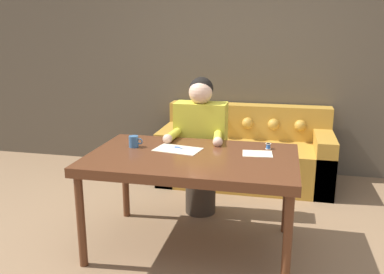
{
  "coord_description": "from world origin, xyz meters",
  "views": [
    {
      "loc": [
        0.5,
        -2.73,
        1.65
      ],
      "look_at": [
        -0.16,
        0.22,
        0.86
      ],
      "focal_mm": 38.0,
      "sensor_mm": 36.0,
      "label": 1
    }
  ],
  "objects_px": {
    "dining_table": "(192,164)",
    "couch": "(246,155)",
    "person": "(201,145)",
    "scissors": "(180,148)",
    "mug": "(134,142)",
    "thread_spool": "(268,146)"
  },
  "relations": [
    {
      "from": "couch",
      "to": "mug",
      "type": "distance_m",
      "value": 1.74
    },
    {
      "from": "couch",
      "to": "scissors",
      "type": "xyz_separation_m",
      "value": [
        -0.39,
        -1.44,
        0.46
      ]
    },
    {
      "from": "person",
      "to": "thread_spool",
      "type": "distance_m",
      "value": 0.72
    },
    {
      "from": "scissors",
      "to": "mug",
      "type": "relative_size",
      "value": 1.73
    },
    {
      "from": "scissors",
      "to": "thread_spool",
      "type": "xyz_separation_m",
      "value": [
        0.67,
        0.14,
        0.02
      ]
    },
    {
      "from": "scissors",
      "to": "thread_spool",
      "type": "distance_m",
      "value": 0.69
    },
    {
      "from": "person",
      "to": "dining_table",
      "type": "bearing_deg",
      "value": -84.22
    },
    {
      "from": "couch",
      "to": "mug",
      "type": "bearing_deg",
      "value": -117.08
    },
    {
      "from": "couch",
      "to": "mug",
      "type": "relative_size",
      "value": 16.39
    },
    {
      "from": "dining_table",
      "to": "person",
      "type": "relative_size",
      "value": 1.22
    },
    {
      "from": "dining_table",
      "to": "scissors",
      "type": "bearing_deg",
      "value": 131.47
    },
    {
      "from": "dining_table",
      "to": "mug",
      "type": "xyz_separation_m",
      "value": [
        -0.5,
        0.11,
        0.11
      ]
    },
    {
      "from": "couch",
      "to": "thread_spool",
      "type": "xyz_separation_m",
      "value": [
        0.28,
        -1.3,
        0.48
      ]
    },
    {
      "from": "person",
      "to": "mug",
      "type": "distance_m",
      "value": 0.7
    },
    {
      "from": "couch",
      "to": "thread_spool",
      "type": "bearing_deg",
      "value": -77.81
    },
    {
      "from": "person",
      "to": "scissors",
      "type": "xyz_separation_m",
      "value": [
        -0.07,
        -0.5,
        0.11
      ]
    },
    {
      "from": "scissors",
      "to": "thread_spool",
      "type": "height_order",
      "value": "thread_spool"
    },
    {
      "from": "mug",
      "to": "thread_spool",
      "type": "relative_size",
      "value": 2.51
    },
    {
      "from": "thread_spool",
      "to": "dining_table",
      "type": "bearing_deg",
      "value": -152.04
    },
    {
      "from": "mug",
      "to": "dining_table",
      "type": "bearing_deg",
      "value": -12.63
    },
    {
      "from": "dining_table",
      "to": "couch",
      "type": "xyz_separation_m",
      "value": [
        0.26,
        1.59,
        -0.39
      ]
    },
    {
      "from": "dining_table",
      "to": "couch",
      "type": "distance_m",
      "value": 1.66
    }
  ]
}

